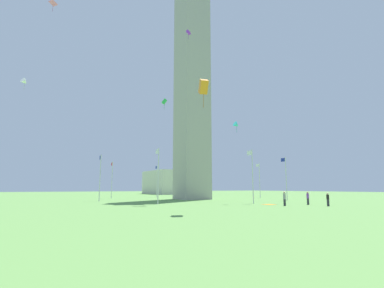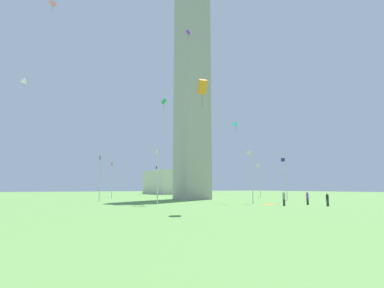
% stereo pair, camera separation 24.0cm
% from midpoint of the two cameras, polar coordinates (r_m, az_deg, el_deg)
% --- Properties ---
extents(ground_plane, '(260.00, 260.00, 0.00)m').
position_cam_midpoint_polar(ground_plane, '(57.06, 0.12, -10.85)').
color(ground_plane, '#609347').
extents(obelisk_monument, '(5.66, 5.66, 51.50)m').
position_cam_midpoint_polar(obelisk_monument, '(61.68, 0.11, 13.81)').
color(obelisk_monument, '#A8A399').
rests_on(obelisk_monument, ground).
extents(flagpole_n, '(1.12, 0.14, 7.74)m').
position_cam_midpoint_polar(flagpole_n, '(72.94, -6.80, -6.96)').
color(flagpole_n, silver).
rests_on(flagpole_n, ground).
extents(flagpole_ne, '(1.12, 0.14, 7.74)m').
position_cam_midpoint_polar(flagpole_ne, '(64.09, -15.37, -6.49)').
color(flagpole_ne, silver).
rests_on(flagpole_ne, ground).
extents(flagpole_e, '(1.12, 0.14, 7.74)m').
position_cam_midpoint_polar(flagpole_e, '(50.80, -17.57, -5.92)').
color(flagpole_e, silver).
rests_on(flagpole_e, ground).
extents(flagpole_se, '(1.12, 0.14, 7.74)m').
position_cam_midpoint_polar(flagpole_se, '(40.42, -6.62, -5.68)').
color(flagpole_se, silver).
rests_on(flagpole_se, ground).
extents(flagpole_s, '(1.12, 0.14, 7.74)m').
position_cam_midpoint_polar(flagpole_s, '(42.68, 11.89, -5.70)').
color(flagpole_s, silver).
rests_on(flagpole_s, ground).
extents(flagpole_sw, '(1.12, 0.14, 7.74)m').
position_cam_midpoint_polar(flagpole_sw, '(55.09, 18.14, -6.08)').
color(flagpole_sw, silver).
rests_on(flagpole_sw, ground).
extents(flagpole_w, '(1.12, 0.14, 7.74)m').
position_cam_midpoint_polar(flagpole_w, '(67.55, 13.30, -6.66)').
color(flagpole_w, silver).
rests_on(flagpole_w, ground).
extents(flagpole_nw, '(1.12, 0.14, 7.74)m').
position_cam_midpoint_polar(flagpole_nw, '(74.22, 3.75, -7.03)').
color(flagpole_nw, silver).
rests_on(flagpole_nw, ground).
extents(person_gray_shirt, '(0.32, 0.32, 1.78)m').
position_cam_midpoint_polar(person_gray_shirt, '(38.38, 17.85, -10.20)').
color(person_gray_shirt, '#2D2D38').
rests_on(person_gray_shirt, ground).
extents(person_purple_shirt, '(0.32, 0.32, 1.71)m').
position_cam_midpoint_polar(person_purple_shirt, '(41.86, 21.97, -9.88)').
color(person_purple_shirt, '#2D2D38').
rests_on(person_purple_shirt, ground).
extents(person_black_shirt, '(0.32, 0.32, 1.62)m').
position_cam_midpoint_polar(person_black_shirt, '(39.57, 25.31, -9.86)').
color(person_black_shirt, '#2D2D38').
rests_on(person_black_shirt, ground).
extents(kite_cyan_delta, '(0.88, 1.10, 1.70)m').
position_cam_midpoint_polar(kite_cyan_delta, '(44.36, 8.86, 3.73)').
color(kite_cyan_delta, '#33C6D1').
extents(kite_green_box, '(0.76, 0.89, 1.60)m').
position_cam_midpoint_polar(kite_green_box, '(42.74, -5.41, 8.33)').
color(kite_green_box, green).
extents(kite_white_delta, '(1.45, 1.47, 1.87)m').
position_cam_midpoint_polar(kite_white_delta, '(53.08, -30.00, 10.52)').
color(kite_white_delta, white).
extents(kite_orange_box, '(1.52, 1.13, 2.93)m').
position_cam_midpoint_polar(kite_orange_box, '(29.32, 2.26, 11.21)').
color(kite_orange_box, orange).
extents(kite_purple_box, '(0.87, 0.91, 1.67)m').
position_cam_midpoint_polar(kite_purple_box, '(51.57, -0.64, 21.15)').
color(kite_purple_box, purple).
extents(kite_pink_diamond, '(1.23, 1.22, 1.42)m').
position_cam_midpoint_polar(kite_pink_diamond, '(48.53, -25.63, 23.66)').
color(kite_pink_diamond, pink).
extents(distant_building, '(18.81, 12.71, 8.19)m').
position_cam_midpoint_polar(distant_building, '(105.42, -4.60, -7.57)').
color(distant_building, beige).
rests_on(distant_building, ground).
extents(picnic_blanket_near_first_person, '(1.94, 1.59, 0.01)m').
position_cam_midpoint_polar(picnic_blanket_near_first_person, '(40.66, 15.02, -11.45)').
color(picnic_blanket_near_first_person, orange).
rests_on(picnic_blanket_near_first_person, ground).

